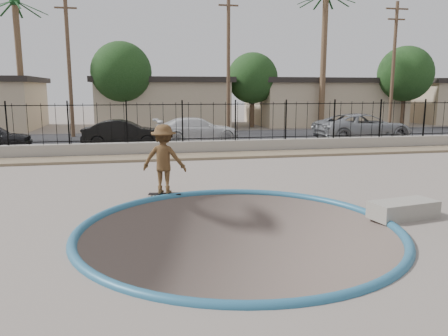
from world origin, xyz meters
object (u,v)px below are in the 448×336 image
Objects in this scene: skater at (164,163)px; concrete_ledge at (403,209)px; car_c at (197,130)px; car_b at (124,133)px; car_d at (363,127)px; skateboard at (165,194)px.

skater is 1.21× the size of concrete_ledge.
car_b is at bearing 101.55° from car_c.
car_b is at bearing 115.19° from concrete_ledge.
car_b is 0.88× the size of car_c.
skateboard is at bearing 128.45° from car_d.
skater is 0.40× the size of car_c.
car_c is at bearing 86.06° from skateboard.
car_d is (9.53, -1.24, 0.10)m from car_c.
skater is 11.16m from car_b.
car_b is 0.74× the size of car_d.
skater is 12.60m from car_c.
concrete_ledge is 15.85m from car_d.
concrete_ledge is at bearing -22.92° from skateboard.
skater is at bearing 128.45° from car_d.
car_c is at bearing -82.03° from skater.
car_c is (2.64, 12.32, -0.24)m from skater.
car_d is at bearing -117.63° from skater.
car_d reaches higher than concrete_ledge.
skateboard is (0.00, -0.00, -0.90)m from skater.
car_b is (-1.36, 11.07, 0.66)m from skateboard.
skater is at bearing -170.00° from car_b.
car_d reaches higher than skateboard.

